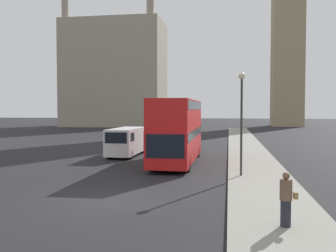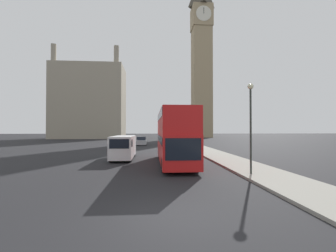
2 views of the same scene
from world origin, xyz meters
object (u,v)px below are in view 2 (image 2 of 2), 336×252
object	(u,v)px
white_van	(123,147)
street_lamp	(251,114)
red_double_decker_bus	(174,135)
parked_sedan	(141,141)
clock_tower	(202,52)

from	to	relation	value
white_van	street_lamp	distance (m)	12.63
street_lamp	red_double_decker_bus	bearing A→B (deg)	128.61
red_double_decker_bus	parked_sedan	world-z (taller)	red_double_decker_bus
red_double_decker_bus	white_van	distance (m)	5.86
white_van	parked_sedan	world-z (taller)	white_van
white_van	parked_sedan	bearing A→B (deg)	87.40
white_van	parked_sedan	xyz separation A→B (m)	(0.89, 19.50, -0.50)
red_double_decker_bus	white_van	xyz separation A→B (m)	(-4.64, 3.36, -1.22)
red_double_decker_bus	white_van	world-z (taller)	red_double_decker_bus
red_double_decker_bus	street_lamp	world-z (taller)	street_lamp
red_double_decker_bus	street_lamp	size ratio (longest dim) A/B	1.88
clock_tower	parked_sedan	bearing A→B (deg)	-117.09
red_double_decker_bus	street_lamp	bearing A→B (deg)	-51.39
clock_tower	parked_sedan	distance (m)	54.12
clock_tower	white_van	bearing A→B (deg)	-109.68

